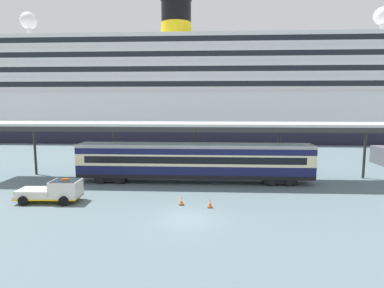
{
  "coord_description": "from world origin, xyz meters",
  "views": [
    {
      "loc": [
        1.55,
        -21.81,
        8.2
      ],
      "look_at": [
        0.03,
        7.64,
        4.5
      ],
      "focal_mm": 29.69,
      "sensor_mm": 36.0,
      "label": 1
    }
  ],
  "objects_px": {
    "service_truck": "(55,191)",
    "traffic_cone_mid": "(181,201)",
    "cruise_ship": "(200,94)",
    "traffic_cone_near": "(210,203)",
    "train_carriage": "(194,161)"
  },
  "relations": [
    {
      "from": "service_truck",
      "to": "traffic_cone_mid",
      "type": "height_order",
      "value": "service_truck"
    },
    {
      "from": "cruise_ship",
      "to": "traffic_cone_near",
      "type": "relative_size",
      "value": 191.29
    },
    {
      "from": "service_truck",
      "to": "traffic_cone_near",
      "type": "xyz_separation_m",
      "value": [
        13.04,
        -0.82,
        -0.61
      ]
    },
    {
      "from": "traffic_cone_near",
      "to": "traffic_cone_mid",
      "type": "distance_m",
      "value": 2.4
    },
    {
      "from": "train_carriage",
      "to": "traffic_cone_near",
      "type": "bearing_deg",
      "value": -78.8
    },
    {
      "from": "traffic_cone_near",
      "to": "traffic_cone_mid",
      "type": "relative_size",
      "value": 1.04
    },
    {
      "from": "traffic_cone_near",
      "to": "cruise_ship",
      "type": "bearing_deg",
      "value": 92.39
    },
    {
      "from": "cruise_ship",
      "to": "train_carriage",
      "type": "xyz_separation_m",
      "value": [
        0.55,
        -43.77,
        -8.34
      ]
    },
    {
      "from": "service_truck",
      "to": "traffic_cone_mid",
      "type": "relative_size",
      "value": 7.12
    },
    {
      "from": "traffic_cone_near",
      "to": "traffic_cone_mid",
      "type": "bearing_deg",
      "value": 166.7
    },
    {
      "from": "traffic_cone_mid",
      "to": "traffic_cone_near",
      "type": "bearing_deg",
      "value": -13.3
    },
    {
      "from": "cruise_ship",
      "to": "service_truck",
      "type": "xyz_separation_m",
      "value": [
        -10.87,
        -51.15,
        -9.67
      ]
    },
    {
      "from": "train_carriage",
      "to": "cruise_ship",
      "type": "bearing_deg",
      "value": 90.72
    },
    {
      "from": "cruise_ship",
      "to": "service_truck",
      "type": "relative_size",
      "value": 27.85
    },
    {
      "from": "train_carriage",
      "to": "service_truck",
      "type": "xyz_separation_m",
      "value": [
        -11.41,
        -7.38,
        -1.32
      ]
    }
  ]
}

